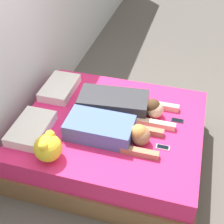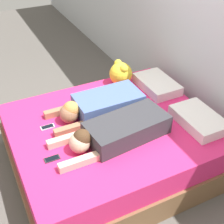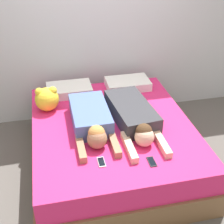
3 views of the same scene
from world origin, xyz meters
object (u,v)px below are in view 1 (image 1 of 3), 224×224
at_px(person_left, 109,130).
at_px(person_right, 122,104).
at_px(pillow_head_right, 60,88).
at_px(plush_toy, 48,147).
at_px(bed, 112,140).
at_px(cell_phone_left, 163,147).
at_px(cell_phone_right, 177,120).
at_px(pillow_head_left, 31,128).

height_order(person_left, person_right, person_left).
bearing_deg(pillow_head_right, plush_toy, -162.31).
relative_size(bed, pillow_head_right, 3.64).
distance_m(pillow_head_right, cell_phone_left, 1.54).
bearing_deg(cell_phone_right, person_right, 89.29).
relative_size(person_left, plush_toy, 3.47).
xyz_separation_m(bed, cell_phone_right, (0.22, -0.71, 0.29)).
xyz_separation_m(pillow_head_right, person_right, (-0.16, -0.86, 0.04)).
bearing_deg(cell_phone_right, cell_phone_left, 168.21).
distance_m(bed, cell_phone_right, 0.80).
relative_size(pillow_head_left, person_right, 0.49).
distance_m(cell_phone_left, cell_phone_right, 0.47).
xyz_separation_m(person_left, cell_phone_right, (0.46, -0.67, -0.09)).
distance_m(pillow_head_right, person_left, 1.04).
height_order(cell_phone_right, plush_toy, plush_toy).
relative_size(bed, pillow_head_left, 3.64).
height_order(person_right, cell_phone_left, person_right).
bearing_deg(person_right, cell_phone_left, -130.36).
relative_size(cell_phone_left, plush_toy, 0.48).
xyz_separation_m(person_left, plush_toy, (-0.45, 0.49, 0.05)).
xyz_separation_m(cell_phone_right, plush_toy, (-0.90, 1.16, 0.14)).
xyz_separation_m(pillow_head_right, cell_phone_left, (-0.63, -1.41, -0.05)).
bearing_deg(plush_toy, cell_phone_left, -67.54).
distance_m(person_right, cell_phone_right, 0.66).
height_order(pillow_head_left, cell_phone_left, pillow_head_left).
relative_size(person_left, person_right, 0.87).
xyz_separation_m(bed, plush_toy, (-0.68, 0.46, 0.43)).
bearing_deg(person_right, bed, 165.45).
bearing_deg(cell_phone_right, pillow_head_left, 112.21).
bearing_deg(cell_phone_left, pillow_head_right, 65.95).
relative_size(person_left, cell_phone_left, 7.26).
xyz_separation_m(bed, pillow_head_left, (-0.39, 0.80, 0.34)).
height_order(bed, plush_toy, plush_toy).
relative_size(pillow_head_right, cell_phone_left, 4.07).
relative_size(pillow_head_right, cell_phone_right, 4.07).
bearing_deg(person_right, pillow_head_right, 79.48).
relative_size(pillow_head_left, plush_toy, 1.95).
bearing_deg(pillow_head_left, cell_phone_left, -83.80).
distance_m(bed, person_left, 0.45).
bearing_deg(person_left, pillow_head_right, 53.12).
bearing_deg(plush_toy, bed, -33.81).
distance_m(bed, pillow_head_right, 0.95).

